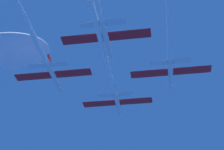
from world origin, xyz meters
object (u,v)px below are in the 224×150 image
(jet_lead, at_px, (111,80))
(jet_left_wing, at_px, (39,47))
(jet_right_wing, at_px, (170,49))
(jet_slot, at_px, (98,5))

(jet_lead, height_order, jet_left_wing, jet_left_wing)
(jet_right_wing, bearing_deg, jet_left_wing, -172.62)
(jet_right_wing, relative_size, jet_slot, 0.98)
(jet_lead, relative_size, jet_right_wing, 1.13)
(jet_lead, height_order, jet_slot, jet_lead)
(jet_lead, relative_size, jet_slot, 1.10)
(jet_lead, bearing_deg, jet_left_wing, -132.75)
(jet_lead, bearing_deg, jet_slot, -87.29)
(jet_slot, bearing_deg, jet_lead, 92.71)
(jet_lead, bearing_deg, jet_right_wing, -38.03)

